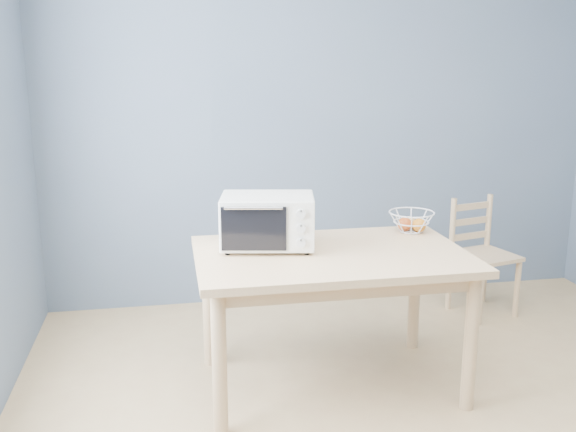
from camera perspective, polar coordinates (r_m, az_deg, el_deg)
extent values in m
cube|color=slate|center=(4.60, 3.56, 8.42)|extent=(4.00, 0.01, 2.60)
cube|color=#D4B27F|center=(3.33, 3.88, -3.54)|extent=(1.40, 0.90, 0.04)
cylinder|color=#D4B27F|center=(3.04, -6.12, -12.98)|extent=(0.07, 0.07, 0.71)
cylinder|color=#D4B27F|center=(3.35, 15.92, -10.81)|extent=(0.07, 0.07, 0.71)
cylinder|color=#D4B27F|center=(3.71, -7.07, -7.94)|extent=(0.07, 0.07, 0.71)
cylinder|color=#D4B27F|center=(3.97, 11.18, -6.63)|extent=(0.07, 0.07, 0.71)
cube|color=white|center=(3.36, -1.83, -0.38)|extent=(0.53, 0.40, 0.27)
cube|color=black|center=(3.36, -2.93, -0.43)|extent=(0.36, 0.33, 0.21)
cube|color=black|center=(3.20, -3.06, -1.14)|extent=(0.32, 0.07, 0.22)
cylinder|color=silver|center=(3.16, -3.10, 0.69)|extent=(0.29, 0.07, 0.01)
cube|color=white|center=(3.21, 1.15, -1.05)|extent=(0.13, 0.03, 0.25)
cylinder|color=black|center=(3.29, -5.41, -3.29)|extent=(0.03, 0.03, 0.02)
cylinder|color=black|center=(3.28, 1.69, -3.29)|extent=(0.03, 0.03, 0.02)
cylinder|color=black|center=(3.53, -5.07, -2.14)|extent=(0.03, 0.03, 0.02)
cylinder|color=black|center=(3.52, 1.55, -2.14)|extent=(0.03, 0.03, 0.02)
cylinder|color=silver|center=(3.18, 1.16, 0.20)|extent=(0.05, 0.03, 0.05)
cylinder|color=silver|center=(3.19, 1.16, -1.11)|extent=(0.05, 0.03, 0.05)
cylinder|color=silver|center=(3.21, 1.15, -2.40)|extent=(0.05, 0.03, 0.05)
torus|color=silver|center=(3.74, 10.94, 0.32)|extent=(0.35, 0.35, 0.01)
torus|color=silver|center=(3.76, 10.90, -0.51)|extent=(0.27, 0.27, 0.01)
torus|color=silver|center=(3.77, 10.86, -1.34)|extent=(0.16, 0.16, 0.01)
sphere|color=#B62E18|center=(3.76, 10.33, -0.73)|extent=(0.08, 0.08, 0.08)
sphere|color=#C97117|center=(3.76, 11.58, -0.82)|extent=(0.08, 0.08, 0.08)
sphere|color=tan|center=(3.81, 10.68, -0.60)|extent=(0.08, 0.08, 0.08)
cube|color=#D4B27F|center=(4.61, 17.08, -3.40)|extent=(0.45, 0.45, 0.03)
cylinder|color=#D4B27F|center=(4.46, 16.73, -6.83)|extent=(0.04, 0.04, 0.40)
cylinder|color=#D4B27F|center=(4.67, 19.69, -6.13)|extent=(0.04, 0.04, 0.40)
cylinder|color=#D4B27F|center=(4.69, 14.13, -5.67)|extent=(0.04, 0.04, 0.40)
cylinder|color=#D4B27F|center=(4.89, 17.06, -5.06)|extent=(0.04, 0.04, 0.40)
cylinder|color=#D4B27F|center=(4.57, 14.42, -0.92)|extent=(0.04, 0.04, 0.40)
cylinder|color=#D4B27F|center=(4.78, 17.39, -0.51)|extent=(0.04, 0.04, 0.40)
cube|color=#D4B27F|center=(4.70, 15.87, -1.71)|extent=(0.31, 0.09, 0.04)
cube|color=#D4B27F|center=(4.67, 15.96, -0.44)|extent=(0.31, 0.09, 0.04)
cube|color=#D4B27F|center=(4.65, 16.04, 0.83)|extent=(0.31, 0.09, 0.04)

